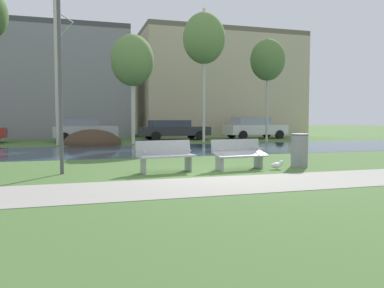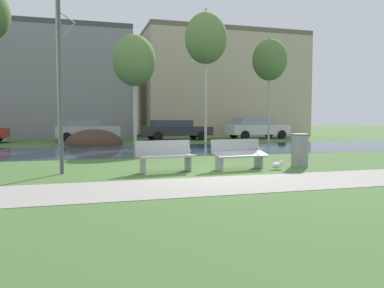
# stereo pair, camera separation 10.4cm
# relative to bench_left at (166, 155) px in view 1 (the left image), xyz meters

# --- Properties ---
(ground_plane) EXTENTS (120.00, 120.00, 0.00)m
(ground_plane) POSITION_rel_bench_left_xyz_m (1.10, 9.29, -0.47)
(ground_plane) COLOR #476B33
(paved_path_strip) EXTENTS (60.00, 2.28, 0.01)m
(paved_path_strip) POSITION_rel_bench_left_xyz_m (1.10, -2.35, -0.47)
(paved_path_strip) COLOR #9E998E
(paved_path_strip) RESTS_ON ground
(river_band) EXTENTS (80.00, 6.99, 0.01)m
(river_band) POSITION_rel_bench_left_xyz_m (1.10, 7.56, -0.47)
(river_band) COLOR #2D475B
(river_band) RESTS_ON ground
(soil_mound) EXTENTS (3.28, 3.17, 1.75)m
(soil_mound) POSITION_rel_bench_left_xyz_m (-1.51, 12.18, -0.47)
(soil_mound) COLOR #423021
(soil_mound) RESTS_ON ground
(bench_left) EXTENTS (1.66, 0.77, 0.87)m
(bench_left) POSITION_rel_bench_left_xyz_m (0.00, 0.00, 0.00)
(bench_left) COLOR #9EA0A3
(bench_left) RESTS_ON ground
(bench_right) EXTENTS (1.66, 0.76, 0.87)m
(bench_right) POSITION_rel_bench_left_xyz_m (2.17, 0.00, 0.00)
(bench_right) COLOR #9EA0A3
(bench_right) RESTS_ON ground
(trash_bin) EXTENTS (0.53, 0.53, 1.01)m
(trash_bin) POSITION_rel_bench_left_xyz_m (4.20, 0.03, 0.05)
(trash_bin) COLOR gray
(trash_bin) RESTS_ON ground
(seagull) EXTENTS (0.43, 0.16, 0.26)m
(seagull) POSITION_rel_bench_left_xyz_m (3.23, -0.34, -0.34)
(seagull) COLOR white
(seagull) RESTS_ON ground
(streetlamp) EXTENTS (0.32, 0.32, 4.98)m
(streetlamp) POSITION_rel_bench_left_xyz_m (-2.72, 0.46, 2.89)
(streetlamp) COLOR #4C4C51
(streetlamp) RESTS_ON ground
(birch_left) EXTENTS (1.07, 1.91, 9.33)m
(birch_left) POSITION_rel_bench_left_xyz_m (-3.35, 12.51, 4.27)
(birch_left) COLOR beige
(birch_left) RESTS_ON ground
(birch_center_left) EXTENTS (2.47, 2.47, 6.33)m
(birch_center_left) POSITION_rel_bench_left_xyz_m (0.81, 12.18, 4.35)
(birch_center_left) COLOR beige
(birch_center_left) RESTS_ON ground
(birch_center) EXTENTS (2.62, 2.62, 8.27)m
(birch_center) POSITION_rel_bench_left_xyz_m (5.30, 12.59, 5.96)
(birch_center) COLOR beige
(birch_center) RESTS_ON ground
(birch_center_right) EXTENTS (2.22, 2.22, 6.75)m
(birch_center_right) POSITION_rel_bench_left_xyz_m (9.50, 12.23, 4.77)
(birch_center_right) COLOR #BCB7A8
(birch_center_right) RESTS_ON ground
(parked_sedan_second_silver) EXTENTS (4.11, 2.16, 1.47)m
(parked_sedan_second_silver) POSITION_rel_bench_left_xyz_m (-1.89, 15.65, 0.31)
(parked_sedan_second_silver) COLOR #B2B5BC
(parked_sedan_second_silver) RESTS_ON ground
(parked_hatch_third_dark) EXTENTS (4.89, 2.28, 1.38)m
(parked_hatch_third_dark) POSITION_rel_bench_left_xyz_m (4.13, 15.85, 0.27)
(parked_hatch_third_dark) COLOR #282B30
(parked_hatch_third_dark) RESTS_ON ground
(parked_wagon_fourth_white) EXTENTS (4.68, 2.25, 1.59)m
(parked_wagon_fourth_white) POSITION_rel_bench_left_xyz_m (10.38, 15.88, 0.36)
(parked_wagon_fourth_white) COLOR silver
(parked_wagon_fourth_white) RESTS_ON ground
(building_grey_warehouse) EXTENTS (16.58, 6.63, 8.74)m
(building_grey_warehouse) POSITION_rel_bench_left_xyz_m (-6.55, 22.93, 3.90)
(building_grey_warehouse) COLOR gray
(building_grey_warehouse) RESTS_ON ground
(building_beige_block) EXTENTS (13.93, 8.21, 8.94)m
(building_beige_block) POSITION_rel_bench_left_xyz_m (9.88, 22.68, 4.00)
(building_beige_block) COLOR #BCAD8E
(building_beige_block) RESTS_ON ground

